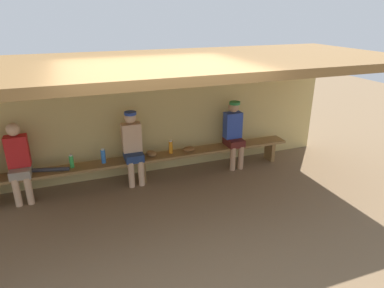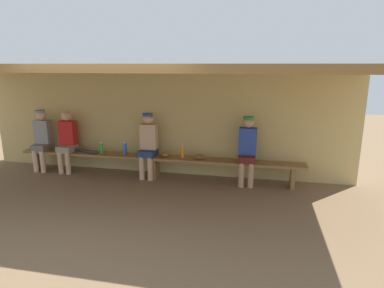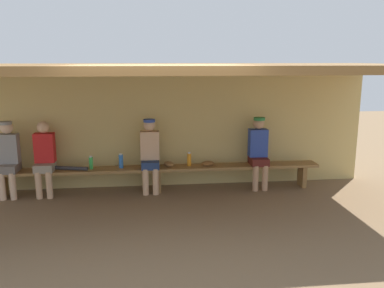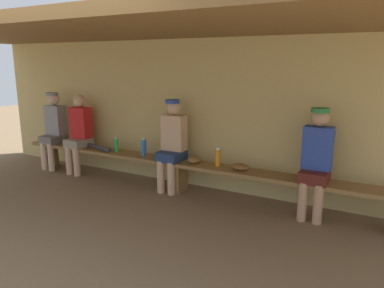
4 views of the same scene
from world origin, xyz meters
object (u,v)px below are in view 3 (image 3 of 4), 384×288
object	(u,v)px
bench	(158,171)
water_bottle_blue	(121,161)
player_middle	(44,156)
water_bottle_clear	(189,159)
player_in_red	(8,156)
baseball_glove_worn	(208,163)
player_near_post	(259,149)
baseball_bat	(66,168)
baseball_glove_tan	(169,164)
water_bottle_green	(91,163)
player_shirtless_tan	(150,152)

from	to	relation	value
bench	water_bottle_blue	distance (m)	0.70
player_middle	water_bottle_clear	bearing A→B (deg)	0.63
player_in_red	baseball_glove_worn	bearing A→B (deg)	-0.15
bench	player_near_post	size ratio (longest dim) A/B	4.46
water_bottle_blue	baseball_bat	bearing A→B (deg)	-178.71
player_near_post	baseball_glove_tan	world-z (taller)	player_near_post
water_bottle_blue	baseball_bat	world-z (taller)	water_bottle_blue
baseball_glove_tan	water_bottle_green	bearing A→B (deg)	-111.66
player_shirtless_tan	player_in_red	distance (m)	2.47
player_shirtless_tan	player_in_red	xyz separation A→B (m)	(-2.47, 0.00, 0.00)
baseball_bat	player_middle	bearing A→B (deg)	-166.91
bench	baseball_glove_worn	world-z (taller)	baseball_glove_worn
water_bottle_clear	bench	bearing A→B (deg)	-176.85
bench	player_in_red	world-z (taller)	player_in_red
player_middle	baseball_glove_worn	size ratio (longest dim) A/B	5.56
baseball_glove_tan	player_middle	bearing A→B (deg)	-111.70
water_bottle_blue	baseball_glove_tan	distance (m)	0.87
water_bottle_clear	baseball_bat	world-z (taller)	water_bottle_clear
baseball_glove_tan	baseball_bat	size ratio (longest dim) A/B	0.29
player_in_red	water_bottle_blue	distance (m)	1.95
player_in_red	water_bottle_clear	distance (m)	3.19
player_in_red	baseball_bat	xyz separation A→B (m)	(0.96, -0.00, -0.25)
water_bottle_blue	player_in_red	bearing A→B (deg)	-179.45
player_shirtless_tan	water_bottle_blue	xyz separation A→B (m)	(-0.53, 0.02, -0.16)
player_in_red	baseball_glove_worn	xyz separation A→B (m)	(3.53, -0.01, -0.24)
bench	water_bottle_green	size ratio (longest dim) A/B	25.07
player_shirtless_tan	water_bottle_green	world-z (taller)	player_shirtless_tan
water_bottle_blue	water_bottle_clear	bearing A→B (deg)	0.44
player_shirtless_tan	water_bottle_clear	bearing A→B (deg)	2.22
water_bottle_blue	baseball_glove_worn	distance (m)	1.59
baseball_glove_tan	bench	bearing A→B (deg)	-103.90
bench	player_shirtless_tan	bearing A→B (deg)	178.61
water_bottle_green	baseball_bat	world-z (taller)	water_bottle_green
player_near_post	baseball_glove_worn	size ratio (longest dim) A/B	5.60
player_middle	player_in_red	world-z (taller)	player_in_red
baseball_bat	player_in_red	bearing A→B (deg)	-166.62
player_shirtless_tan	baseball_bat	bearing A→B (deg)	-179.86
water_bottle_green	baseball_glove_tan	size ratio (longest dim) A/B	1.00
player_near_post	water_bottle_blue	bearing A→B (deg)	179.58
player_shirtless_tan	water_bottle_clear	xyz separation A→B (m)	(0.72, 0.03, -0.16)
player_near_post	baseball_bat	xyz separation A→B (m)	(-3.53, -0.00, -0.25)
player_middle	player_shirtless_tan	world-z (taller)	player_shirtless_tan
player_shirtless_tan	baseball_glove_tan	world-z (taller)	player_shirtless_tan
player_near_post	water_bottle_blue	distance (m)	2.55
bench	player_in_red	bearing A→B (deg)	179.92
player_in_red	player_near_post	xyz separation A→B (m)	(4.49, 0.00, 0.00)
bench	baseball_glove_tan	size ratio (longest dim) A/B	25.00
water_bottle_green	baseball_glove_worn	distance (m)	2.12
player_in_red	baseball_glove_worn	world-z (taller)	player_in_red
player_shirtless_tan	water_bottle_clear	distance (m)	0.74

